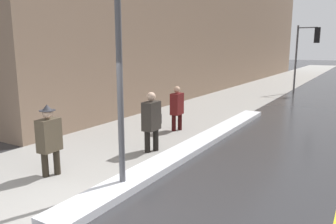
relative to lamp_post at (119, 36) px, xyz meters
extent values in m
plane|color=#2D2D30|center=(-0.18, -1.30, -2.98)|extent=(160.00, 160.00, 0.00)
cube|color=gray|center=(-2.18, 13.70, -2.97)|extent=(4.00, 80.00, 0.01)
cube|color=silver|center=(0.02, 3.38, -2.90)|extent=(0.67, 10.52, 0.16)
cube|color=#846B56|center=(-7.18, 18.70, 3.22)|extent=(6.00, 36.00, 12.40)
cylinder|color=#515156|center=(0.00, 0.00, -0.60)|extent=(0.12, 0.12, 4.76)
cylinder|color=#515156|center=(0.14, 16.69, -0.93)|extent=(0.11, 0.11, 4.11)
cylinder|color=#515156|center=(0.69, 16.67, 0.98)|extent=(1.10, 0.10, 0.07)
cube|color=black|center=(1.24, 16.66, 0.53)|extent=(0.30, 0.21, 0.90)
sphere|color=red|center=(1.25, 16.78, 0.82)|extent=(0.19, 0.19, 0.19)
sphere|color=orange|center=(1.25, 16.78, 0.53)|extent=(0.19, 0.19, 0.19)
sphere|color=green|center=(1.25, 16.78, 0.24)|extent=(0.19, 0.19, 0.19)
cylinder|color=#2A241B|center=(-1.70, -0.18, -2.57)|extent=(0.14, 0.14, 0.81)
cylinder|color=#2A241B|center=(-1.81, -0.41, -2.57)|extent=(0.14, 0.14, 0.81)
cube|color=#473D2D|center=(-1.76, -0.30, -2.05)|extent=(0.31, 0.51, 0.71)
sphere|color=beige|center=(-1.76, -0.30, -1.57)|extent=(0.22, 0.22, 0.22)
cylinder|color=#28282D|center=(-1.76, -0.30, -1.51)|extent=(0.34, 0.34, 0.01)
cone|color=#28282D|center=(-1.76, -0.30, -1.44)|extent=(0.21, 0.21, 0.13)
cylinder|color=black|center=(-0.77, 2.38, -2.54)|extent=(0.15, 0.15, 0.87)
cylinder|color=black|center=(-0.88, 2.14, -2.54)|extent=(0.15, 0.15, 0.87)
cube|color=#2D2823|center=(-0.83, 2.26, -1.98)|extent=(0.34, 0.54, 0.77)
sphere|color=beige|center=(-0.83, 2.26, -1.46)|extent=(0.24, 0.24, 0.24)
cube|color=black|center=(-0.85, 2.62, -2.15)|extent=(0.11, 0.23, 0.28)
cylinder|color=#340C0C|center=(-1.33, 4.72, -2.57)|extent=(0.14, 0.14, 0.81)
cylinder|color=#340C0C|center=(-1.44, 4.50, -2.57)|extent=(0.14, 0.14, 0.81)
cube|color=#561414|center=(-1.38, 4.61, -2.05)|extent=(0.31, 0.51, 0.71)
sphere|color=tan|center=(-1.38, 4.61, -1.57)|extent=(0.22, 0.22, 0.22)
camera|label=1|loc=(3.96, -4.79, -0.21)|focal=35.00mm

